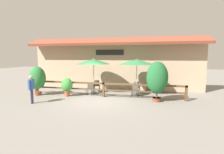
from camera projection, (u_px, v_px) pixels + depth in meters
The scene contains 16 objects.
ground_plane at pixel (99, 101), 10.61m from camera, with size 60.00×60.00×0.00m, color gray.
building_facade at pixel (114, 63), 14.33m from camera, with size 14.28×1.49×4.23m.
patio_railing at pixel (104, 87), 11.55m from camera, with size 10.40×0.14×0.95m.
patio_umbrella_near at pixel (93, 62), 12.70m from camera, with size 2.46×2.46×2.52m.
dining_table_near at pixel (94, 85), 12.90m from camera, with size 0.84×0.84×0.72m.
chair_near_streetside at pixel (90, 88), 12.29m from camera, with size 0.44×0.44×0.85m.
chair_near_wallside at pixel (97, 85), 13.55m from camera, with size 0.49×0.49×0.85m.
patio_umbrella_middle at pixel (137, 62), 12.03m from camera, with size 2.46×2.46×2.52m.
dining_table_middle at pixel (136, 87), 12.23m from camera, with size 0.84×0.84×0.72m.
chair_middle_streetside at pixel (135, 90), 11.65m from camera, with size 0.44×0.44×0.85m.
chair_middle_wallside at pixel (137, 86), 12.85m from camera, with size 0.46×0.46×0.85m.
potted_plant_small_flowering at pixel (37, 78), 11.99m from camera, with size 1.13×1.02×1.99m.
potted_plant_corner_fern at pixel (67, 86), 11.72m from camera, with size 0.77×0.69×1.24m.
potted_plant_entrance_palm at pixel (157, 78), 10.26m from camera, with size 1.25×1.13×2.38m.
potted_plant_tall_tropical at pixel (153, 80), 13.22m from camera, with size 0.78×0.70×1.45m.
pedestrian at pixel (31, 85), 9.87m from camera, with size 0.31×0.55×1.62m.
Camera 1 is at (3.10, -9.93, 2.67)m, focal length 28.00 mm.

